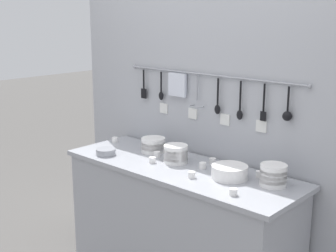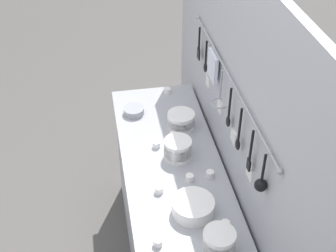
{
  "view_description": "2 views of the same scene",
  "coord_description": "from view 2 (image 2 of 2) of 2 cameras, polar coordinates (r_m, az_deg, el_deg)",
  "views": [
    {
      "loc": [
        1.81,
        -2.08,
        1.8
      ],
      "look_at": [
        -0.06,
        -0.04,
        1.13
      ],
      "focal_mm": 50.0,
      "sensor_mm": 36.0,
      "label": 1
    },
    {
      "loc": [
        1.87,
        -0.36,
        2.61
      ],
      "look_at": [
        -0.01,
        -0.02,
        1.14
      ],
      "focal_mm": 50.0,
      "sensor_mm": 36.0,
      "label": 2
    }
  ],
  "objects": [
    {
      "name": "bowl_stack_back_corner",
      "position": [
        2.82,
        1.6,
        0.71
      ],
      "size": [
        0.16,
        0.16,
        0.1
      ],
      "color": "white",
      "rests_on": "counter"
    },
    {
      "name": "cup_front_left",
      "position": [
        2.48,
        2.65,
        -6.33
      ],
      "size": [
        0.04,
        0.04,
        0.04
      ],
      "color": "white",
      "rests_on": "counter"
    },
    {
      "name": "cup_mid_row",
      "position": [
        2.42,
        -1.12,
        -7.76
      ],
      "size": [
        0.04,
        0.04,
        0.04
      ],
      "color": "white",
      "rests_on": "counter"
    },
    {
      "name": "plate_stack",
      "position": [
        2.31,
        3.07,
        -9.81
      ],
      "size": [
        0.21,
        0.21,
        0.08
      ],
      "color": "white",
      "rests_on": "counter"
    },
    {
      "name": "cup_by_caddy",
      "position": [
        2.51,
        5.13,
        -5.87
      ],
      "size": [
        0.04,
        0.04,
        0.04
      ],
      "color": "white",
      "rests_on": "counter"
    },
    {
      "name": "bowl_stack_wide_centre",
      "position": [
        2.59,
        1.21,
        -2.8
      ],
      "size": [
        0.15,
        0.15,
        0.11
      ],
      "color": "white",
      "rests_on": "counter"
    },
    {
      "name": "counter",
      "position": [
        2.89,
        0.55,
        -11.21
      ],
      "size": [
        1.58,
        0.55,
        0.87
      ],
      "color": "#9EA0A8",
      "rests_on": "ground"
    },
    {
      "name": "cup_edge_near",
      "position": [
        2.28,
        6.99,
        -11.84
      ],
      "size": [
        0.04,
        0.04,
        0.04
      ],
      "color": "white",
      "rests_on": "counter"
    },
    {
      "name": "bowl_stack_tall_left",
      "position": [
        2.15,
        6.23,
        -13.89
      ],
      "size": [
        0.15,
        0.15,
        0.12
      ],
      "color": "white",
      "rests_on": "counter"
    },
    {
      "name": "steel_mixing_bowl",
      "position": [
        2.95,
        -4.19,
        1.87
      ],
      "size": [
        0.13,
        0.13,
        0.04
      ],
      "color": "#93969E",
      "rests_on": "counter"
    },
    {
      "name": "cup_centre",
      "position": [
        2.2,
        -1.26,
        -13.97
      ],
      "size": [
        0.04,
        0.04,
        0.04
      ],
      "color": "white",
      "rests_on": "counter"
    },
    {
      "name": "back_wall",
      "position": [
        2.56,
        7.41,
        -2.03
      ],
      "size": [
        2.38,
        0.11,
        1.98
      ],
      "color": "#A8AAB2",
      "rests_on": "ground"
    },
    {
      "name": "cup_beside_plates",
      "position": [
        2.75,
        0.61,
        -1.18
      ],
      "size": [
        0.04,
        0.04,
        0.04
      ],
      "color": "white",
      "rests_on": "counter"
    },
    {
      "name": "cup_edge_far",
      "position": [
        3.13,
        -0.07,
        4.32
      ],
      "size": [
        0.04,
        0.04,
        0.04
      ],
      "color": "white",
      "rests_on": "counter"
    },
    {
      "name": "cup_back_right",
      "position": [
        2.68,
        -1.44,
        -2.25
      ],
      "size": [
        0.04,
        0.04,
        0.04
      ],
      "color": "white",
      "rests_on": "counter"
    }
  ]
}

